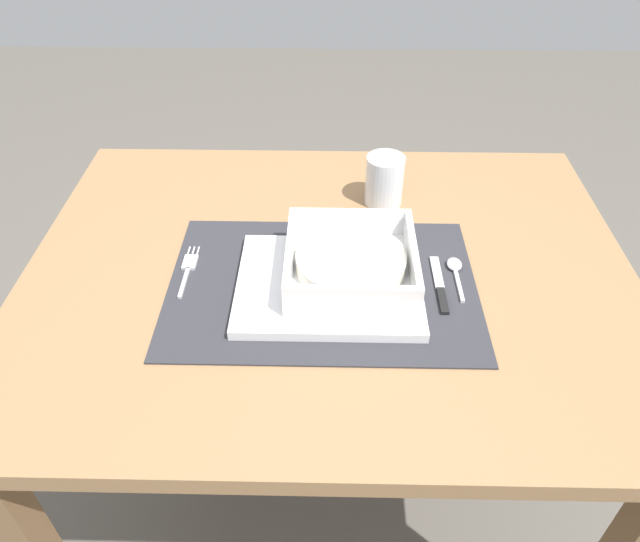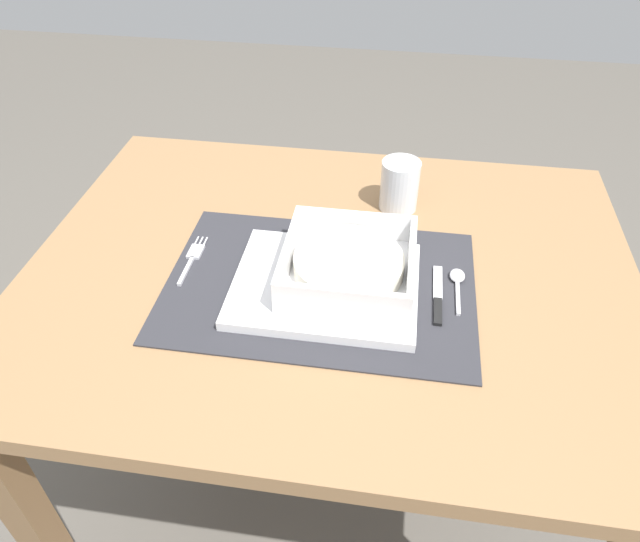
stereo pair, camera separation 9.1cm
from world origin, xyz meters
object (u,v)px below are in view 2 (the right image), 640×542
object	(u,v)px
dining_table	(330,311)
porridge_bowl	(349,266)
fork	(193,256)
drinking_glass	(399,188)
butter_knife	(438,298)
spoon	(457,278)

from	to	relation	value
dining_table	porridge_bowl	distance (m)	0.15
dining_table	fork	distance (m)	0.25
fork	drinking_glass	distance (m)	0.39
butter_knife	drinking_glass	size ratio (longest dim) A/B	1.42
porridge_bowl	drinking_glass	size ratio (longest dim) A/B	2.11
dining_table	fork	world-z (taller)	fork
dining_table	fork	bearing A→B (deg)	-176.86
dining_table	fork	xyz separation A→B (m)	(-0.23, -0.01, 0.10)
fork	butter_knife	distance (m)	0.40
fork	butter_knife	size ratio (longest dim) A/B	0.95
fork	drinking_glass	size ratio (longest dim) A/B	1.34
porridge_bowl	drinking_glass	xyz separation A→B (m)	(0.07, 0.23, 0.00)
porridge_bowl	spoon	size ratio (longest dim) A/B	1.86
spoon	butter_knife	bearing A→B (deg)	-119.43
fork	spoon	bearing A→B (deg)	2.00
dining_table	drinking_glass	xyz separation A→B (m)	(0.10, 0.19, 0.14)
porridge_bowl	fork	size ratio (longest dim) A/B	1.57
dining_table	porridge_bowl	xyz separation A→B (m)	(0.03, -0.04, 0.14)
dining_table	porridge_bowl	world-z (taller)	porridge_bowl
drinking_glass	fork	bearing A→B (deg)	-147.97
fork	porridge_bowl	bearing A→B (deg)	-4.66
porridge_bowl	fork	bearing A→B (deg)	174.16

